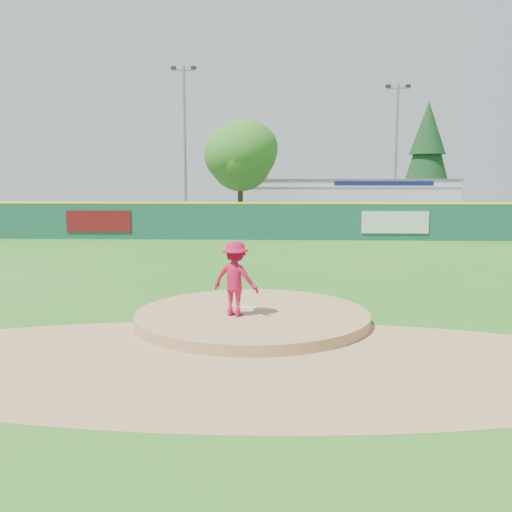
{
  "coord_description": "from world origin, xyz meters",
  "views": [
    {
      "loc": [
        0.63,
        -13.11,
        3.37
      ],
      "look_at": [
        0.0,
        2.0,
        1.3
      ],
      "focal_mm": 40.0,
      "sensor_mm": 36.0,
      "label": 1
    }
  ],
  "objects_px": {
    "pitcher": "(235,279)",
    "light_pole_right": "(396,148)",
    "light_pole_left": "(185,139)",
    "pool_building_grp": "(348,200)",
    "van": "(223,220)",
    "deciduous_tree": "(240,160)",
    "conifer_tree": "(427,152)",
    "playground_slide": "(68,220)"
  },
  "relations": [
    {
      "from": "pitcher",
      "to": "pool_building_grp",
      "type": "distance_m",
      "value": 33.0
    },
    {
      "from": "playground_slide",
      "to": "light_pole_right",
      "type": "relative_size",
      "value": 0.24
    },
    {
      "from": "pitcher",
      "to": "light_pole_right",
      "type": "bearing_deg",
      "value": -85.84
    },
    {
      "from": "deciduous_tree",
      "to": "conifer_tree",
      "type": "distance_m",
      "value": 18.63
    },
    {
      "from": "pitcher",
      "to": "pool_building_grp",
      "type": "bearing_deg",
      "value": -79.28
    },
    {
      "from": "van",
      "to": "conifer_tree",
      "type": "height_order",
      "value": "conifer_tree"
    },
    {
      "from": "van",
      "to": "light_pole_left",
      "type": "height_order",
      "value": "light_pole_left"
    },
    {
      "from": "van",
      "to": "pool_building_grp",
      "type": "bearing_deg",
      "value": -43.82
    },
    {
      "from": "pitcher",
      "to": "conifer_tree",
      "type": "distance_m",
      "value": 39.01
    },
    {
      "from": "conifer_tree",
      "to": "light_pole_left",
      "type": "relative_size",
      "value": 0.86
    },
    {
      "from": "playground_slide",
      "to": "van",
      "type": "bearing_deg",
      "value": 2.95
    },
    {
      "from": "playground_slide",
      "to": "light_pole_right",
      "type": "bearing_deg",
      "value": 14.44
    },
    {
      "from": "pitcher",
      "to": "light_pole_left",
      "type": "xyz_separation_m",
      "value": [
        -5.63,
        27.38,
        4.95
      ]
    },
    {
      "from": "pool_building_grp",
      "to": "conifer_tree",
      "type": "distance_m",
      "value": 8.95
    },
    {
      "from": "playground_slide",
      "to": "light_pole_left",
      "type": "bearing_deg",
      "value": 27.42
    },
    {
      "from": "van",
      "to": "conifer_tree",
      "type": "bearing_deg",
      "value": -48.66
    },
    {
      "from": "light_pole_right",
      "to": "conifer_tree",
      "type": "bearing_deg",
      "value": 60.26
    },
    {
      "from": "light_pole_left",
      "to": "light_pole_right",
      "type": "relative_size",
      "value": 1.1
    },
    {
      "from": "van",
      "to": "pool_building_grp",
      "type": "distance_m",
      "value": 12.27
    },
    {
      "from": "pool_building_grp",
      "to": "light_pole_right",
      "type": "xyz_separation_m",
      "value": [
        3.0,
        -2.99,
        3.88
      ]
    },
    {
      "from": "van",
      "to": "pitcher",
      "type": "bearing_deg",
      "value": -169.39
    },
    {
      "from": "deciduous_tree",
      "to": "conifer_tree",
      "type": "xyz_separation_m",
      "value": [
        15.0,
        11.0,
        0.99
      ]
    },
    {
      "from": "pitcher",
      "to": "van",
      "type": "xyz_separation_m",
      "value": [
        -2.72,
        24.2,
        -0.46
      ]
    },
    {
      "from": "van",
      "to": "deciduous_tree",
      "type": "bearing_deg",
      "value": -38.41
    },
    {
      "from": "pool_building_grp",
      "to": "playground_slide",
      "type": "distance_m",
      "value": 21.04
    },
    {
      "from": "deciduous_tree",
      "to": "playground_slide",
      "type": "bearing_deg",
      "value": -171.32
    },
    {
      "from": "pitcher",
      "to": "deciduous_tree",
      "type": "relative_size",
      "value": 0.23
    },
    {
      "from": "light_pole_left",
      "to": "deciduous_tree",
      "type": "bearing_deg",
      "value": -26.57
    },
    {
      "from": "van",
      "to": "conifer_tree",
      "type": "distance_m",
      "value": 20.76
    },
    {
      "from": "conifer_tree",
      "to": "light_pole_right",
      "type": "bearing_deg",
      "value": -119.74
    },
    {
      "from": "pitcher",
      "to": "light_pole_left",
      "type": "distance_m",
      "value": 28.39
    },
    {
      "from": "playground_slide",
      "to": "light_pole_right",
      "type": "distance_m",
      "value": 23.36
    },
    {
      "from": "pool_building_grp",
      "to": "light_pole_left",
      "type": "distance_m",
      "value": 13.72
    },
    {
      "from": "playground_slide",
      "to": "deciduous_tree",
      "type": "height_order",
      "value": "deciduous_tree"
    },
    {
      "from": "conifer_tree",
      "to": "deciduous_tree",
      "type": "bearing_deg",
      "value": -143.75
    },
    {
      "from": "playground_slide",
      "to": "deciduous_tree",
      "type": "xyz_separation_m",
      "value": [
        11.13,
        1.7,
        3.87
      ]
    },
    {
      "from": "van",
      "to": "light_pole_right",
      "type": "xyz_separation_m",
      "value": [
        12.09,
        5.18,
        4.9
      ]
    },
    {
      "from": "pitcher",
      "to": "deciduous_tree",
      "type": "xyz_separation_m",
      "value": [
        -1.63,
        25.38,
        3.45
      ]
    },
    {
      "from": "light_pole_left",
      "to": "pool_building_grp",
      "type": "bearing_deg",
      "value": 22.6
    },
    {
      "from": "van",
      "to": "deciduous_tree",
      "type": "distance_m",
      "value": 4.22
    },
    {
      "from": "playground_slide",
      "to": "conifer_tree",
      "type": "distance_m",
      "value": 29.46
    },
    {
      "from": "deciduous_tree",
      "to": "light_pole_left",
      "type": "relative_size",
      "value": 0.67
    }
  ]
}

